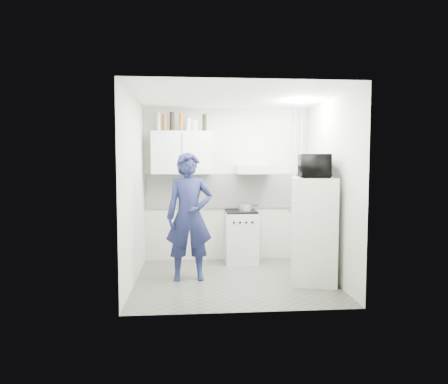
{
  "coord_description": "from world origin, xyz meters",
  "views": [
    {
      "loc": [
        -0.59,
        -5.61,
        1.69
      ],
      "look_at": [
        -0.12,
        0.3,
        1.25
      ],
      "focal_mm": 32.0,
      "sensor_mm": 36.0,
      "label": 1
    }
  ],
  "objects": [
    {
      "name": "canister_b",
      "position": [
        -0.54,
        1.07,
        2.29
      ],
      "size": [
        0.1,
        0.1,
        0.18
      ],
      "primitive_type": "cylinder",
      "color": "#B2B7BC",
      "rests_on": "upper_cabinet"
    },
    {
      "name": "floor",
      "position": [
        0.0,
        0.0,
        0.0
      ],
      "size": [
        2.8,
        2.8,
        0.0
      ],
      "primitive_type": "plane",
      "color": "#575651",
      "rests_on": "ground"
    },
    {
      "name": "upper_cabinet",
      "position": [
        -0.75,
        1.07,
        1.85
      ],
      "size": [
        1.0,
        0.35,
        0.7
      ],
      "primitive_type": "cube",
      "color": "white",
      "rests_on": "wall_back"
    },
    {
      "name": "pipe_b",
      "position": [
        1.18,
        1.17,
        1.3
      ],
      "size": [
        0.04,
        0.04,
        2.6
      ],
      "primitive_type": "cylinder",
      "color": "silver",
      "rests_on": "floor"
    },
    {
      "name": "pipe_a",
      "position": [
        1.3,
        1.17,
        1.3
      ],
      "size": [
        0.05,
        0.05,
        2.6
      ],
      "primitive_type": "cylinder",
      "color": "silver",
      "rests_on": "floor"
    },
    {
      "name": "bottle_c",
      "position": [
        -0.91,
        1.07,
        2.36
      ],
      "size": [
        0.08,
        0.08,
        0.32
      ],
      "primitive_type": "cylinder",
      "color": "black",
      "rests_on": "upper_cabinet"
    },
    {
      "name": "saucepan",
      "position": [
        0.29,
        0.96,
        0.94
      ],
      "size": [
        0.21,
        0.21,
        0.11
      ],
      "primitive_type": "cylinder",
      "color": "silver",
      "rests_on": "stove_top"
    },
    {
      "name": "canister_a",
      "position": [
        -0.64,
        1.07,
        2.31
      ],
      "size": [
        0.09,
        0.09,
        0.22
      ],
      "primitive_type": "cylinder",
      "color": "#B2B7BC",
      "rests_on": "upper_cabinet"
    },
    {
      "name": "wall_left",
      "position": [
        -1.4,
        0.0,
        1.3
      ],
      "size": [
        0.0,
        2.6,
        2.6
      ],
      "primitive_type": "plane",
      "rotation": [
        1.57,
        0.0,
        1.57
      ],
      "color": "silver",
      "rests_on": "floor"
    },
    {
      "name": "bottle_d",
      "position": [
        -0.76,
        1.07,
        2.35
      ],
      "size": [
        0.07,
        0.07,
        0.29
      ],
      "primitive_type": "cylinder",
      "color": "brown",
      "rests_on": "upper_cabinet"
    },
    {
      "name": "bottle_a",
      "position": [
        -1.13,
        1.07,
        2.35
      ],
      "size": [
        0.07,
        0.07,
        0.3
      ],
      "primitive_type": "cylinder",
      "color": "#B2B7BC",
      "rests_on": "upper_cabinet"
    },
    {
      "name": "bottle_b",
      "position": [
        -1.03,
        1.07,
        2.34
      ],
      "size": [
        0.07,
        0.07,
        0.27
      ],
      "primitive_type": "cylinder",
      "color": "brown",
      "rests_on": "upper_cabinet"
    },
    {
      "name": "person",
      "position": [
        -0.63,
        0.09,
        0.92
      ],
      "size": [
        0.69,
        0.48,
        1.83
      ],
      "primitive_type": "imported",
      "rotation": [
        0.0,
        0.0,
        0.06
      ],
      "color": "#171D42",
      "rests_on": "floor"
    },
    {
      "name": "stove_top",
      "position": [
        0.23,
        1.0,
        0.87
      ],
      "size": [
        0.51,
        0.51,
        0.03
      ],
      "primitive_type": "cube",
      "color": "black",
      "rests_on": "stove"
    },
    {
      "name": "backsplash",
      "position": [
        0.0,
        1.24,
        1.2
      ],
      "size": [
        2.74,
        0.03,
        0.6
      ],
      "primitive_type": "cube",
      "color": "white",
      "rests_on": "wall_back"
    },
    {
      "name": "ceiling_spot_fixture",
      "position": [
        1.0,
        0.2,
        2.57
      ],
      "size": [
        0.1,
        0.1,
        0.02
      ],
      "primitive_type": "cylinder",
      "color": "white",
      "rests_on": "ceiling"
    },
    {
      "name": "range_hood",
      "position": [
        0.45,
        1.0,
        1.57
      ],
      "size": [
        0.6,
        0.5,
        0.14
      ],
      "primitive_type": "cube",
      "color": "silver",
      "rests_on": "wall_back"
    },
    {
      "name": "stove",
      "position": [
        0.23,
        1.0,
        0.43
      ],
      "size": [
        0.53,
        0.53,
        0.85
      ],
      "primitive_type": "cube",
      "color": "silver",
      "rests_on": "floor"
    },
    {
      "name": "microwave",
      "position": [
        1.1,
        -0.2,
        1.64
      ],
      "size": [
        0.64,
        0.48,
        0.32
      ],
      "primitive_type": "imported",
      "rotation": [
        0.0,
        0.0,
        1.41
      ],
      "color": "black",
      "rests_on": "fridge"
    },
    {
      "name": "bottle_e",
      "position": [
        -0.38,
        1.07,
        2.34
      ],
      "size": [
        0.07,
        0.07,
        0.28
      ],
      "primitive_type": "cylinder",
      "color": "black",
      "rests_on": "upper_cabinet"
    },
    {
      "name": "ceiling",
      "position": [
        0.0,
        0.0,
        2.6
      ],
      "size": [
        2.8,
        2.8,
        0.0
      ],
      "primitive_type": "plane",
      "color": "white",
      "rests_on": "wall_back"
    },
    {
      "name": "wall_back",
      "position": [
        0.0,
        1.25,
        1.3
      ],
      "size": [
        2.8,
        0.0,
        2.8
      ],
      "primitive_type": "plane",
      "rotation": [
        1.57,
        0.0,
        0.0
      ],
      "color": "silver",
      "rests_on": "floor"
    },
    {
      "name": "wall_right",
      "position": [
        1.4,
        0.0,
        1.3
      ],
      "size": [
        0.0,
        2.6,
        2.6
      ],
      "primitive_type": "plane",
      "rotation": [
        1.57,
        0.0,
        -1.57
      ],
      "color": "silver",
      "rests_on": "floor"
    },
    {
      "name": "fridge",
      "position": [
        1.1,
        -0.2,
        0.74
      ],
      "size": [
        0.74,
        0.74,
        1.48
      ],
      "primitive_type": "cube",
      "rotation": [
        0.0,
        0.0,
        -0.25
      ],
      "color": "white",
      "rests_on": "floor"
    }
  ]
}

